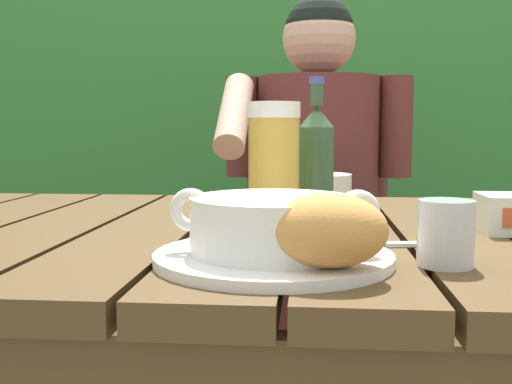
# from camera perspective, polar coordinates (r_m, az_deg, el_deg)

# --- Properties ---
(dining_table) EXTENTS (1.35, 0.84, 0.77)m
(dining_table) POSITION_cam_1_polar(r_m,az_deg,el_deg) (0.98, -0.90, -8.83)
(dining_table) COLOR #4C361C
(dining_table) RESTS_ON ground_plane
(hedge_backdrop) EXTENTS (4.04, 0.86, 1.91)m
(hedge_backdrop) POSITION_cam_1_polar(r_m,az_deg,el_deg) (2.72, 0.98, 5.76)
(hedge_backdrop) COLOR #2E6D2E
(hedge_backdrop) RESTS_ON ground_plane
(chair_near_diner) EXTENTS (0.44, 0.41, 0.95)m
(chair_near_diner) POSITION_cam_1_polar(r_m,az_deg,el_deg) (1.85, 5.58, -7.80)
(chair_near_diner) COLOR #502B27
(chair_near_diner) RESTS_ON ground_plane
(person_eating) EXTENTS (0.48, 0.47, 1.26)m
(person_eating) POSITION_cam_1_polar(r_m,az_deg,el_deg) (1.61, 5.62, -0.46)
(person_eating) COLOR #5C2826
(person_eating) RESTS_ON ground_plane
(serving_plate) EXTENTS (0.27, 0.27, 0.01)m
(serving_plate) POSITION_cam_1_polar(r_m,az_deg,el_deg) (0.71, 1.61, -6.06)
(serving_plate) COLOR white
(serving_plate) RESTS_ON dining_table
(soup_bowl) EXTENTS (0.24, 0.19, 0.07)m
(soup_bowl) POSITION_cam_1_polar(r_m,az_deg,el_deg) (0.70, 1.61, -2.91)
(soup_bowl) COLOR white
(soup_bowl) RESTS_ON serving_plate
(bread_roll) EXTENTS (0.12, 0.09, 0.08)m
(bread_roll) POSITION_cam_1_polar(r_m,az_deg,el_deg) (0.63, 6.72, -3.55)
(bread_roll) COLOR #CC8A43
(bread_roll) RESTS_ON serving_plate
(beer_glass) EXTENTS (0.08, 0.08, 0.19)m
(beer_glass) POSITION_cam_1_polar(r_m,az_deg,el_deg) (0.91, 1.67, 2.38)
(beer_glass) COLOR gold
(beer_glass) RESTS_ON dining_table
(beer_bottle) EXTENTS (0.06, 0.06, 0.23)m
(beer_bottle) POSITION_cam_1_polar(r_m,az_deg,el_deg) (0.98, 5.58, 2.74)
(beer_bottle) COLOR #315231
(beer_bottle) RESTS_ON dining_table
(water_glass_small) EXTENTS (0.06, 0.06, 0.07)m
(water_glass_small) POSITION_cam_1_polar(r_m,az_deg,el_deg) (0.71, 17.17, -3.66)
(water_glass_small) COLOR silver
(water_glass_small) RESTS_ON dining_table
(table_knife) EXTENTS (0.15, 0.04, 0.01)m
(table_knife) POSITION_cam_1_polar(r_m,az_deg,el_deg) (0.81, 11.49, -4.71)
(table_knife) COLOR silver
(table_knife) RESTS_ON dining_table
(diner_bowl) EXTENTS (0.13, 0.13, 0.06)m
(diner_bowl) POSITION_cam_1_polar(r_m,az_deg,el_deg) (1.27, 5.88, 0.38)
(diner_bowl) COLOR white
(diner_bowl) RESTS_ON dining_table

